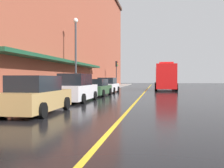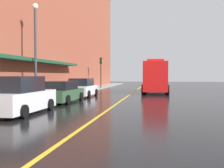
% 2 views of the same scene
% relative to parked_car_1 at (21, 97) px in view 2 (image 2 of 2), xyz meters
% --- Properties ---
extents(ground_plane, '(112.00, 112.00, 0.00)m').
position_rel_parked_car_1_xyz_m(ground_plane, '(4.02, 15.30, -0.88)').
color(ground_plane, black).
extents(sidewalk_left, '(2.40, 70.00, 0.15)m').
position_rel_parked_car_1_xyz_m(sidewalk_left, '(-2.18, 15.30, -0.80)').
color(sidewalk_left, gray).
rests_on(sidewalk_left, ground).
extents(lane_center_stripe, '(0.16, 70.00, 0.01)m').
position_rel_parked_car_1_xyz_m(lane_center_stripe, '(4.02, 15.30, -0.87)').
color(lane_center_stripe, gold).
rests_on(lane_center_stripe, ground).
extents(brick_building_left, '(11.34, 64.00, 18.66)m').
position_rel_parked_car_1_xyz_m(brick_building_left, '(-8.47, 14.30, 8.46)').
color(brick_building_left, brown).
rests_on(brick_building_left, ground).
extents(parked_car_1, '(2.02, 4.89, 1.89)m').
position_rel_parked_car_1_xyz_m(parked_car_1, '(0.00, 0.00, 0.00)').
color(parked_car_1, silver).
rests_on(parked_car_1, ground).
extents(parked_car_2, '(2.07, 4.87, 1.53)m').
position_rel_parked_car_1_xyz_m(parked_car_2, '(0.04, 6.01, -0.15)').
color(parked_car_2, '#2D5133').
rests_on(parked_car_2, ground).
extents(parked_car_3, '(2.15, 4.41, 1.66)m').
position_rel_parked_car_1_xyz_m(parked_car_3, '(0.00, 11.41, -0.10)').
color(parked_car_3, silver).
rests_on(parked_car_3, ground).
extents(fire_truck, '(2.81, 8.81, 3.56)m').
position_rel_parked_car_1_xyz_m(fire_truck, '(6.49, 18.34, 0.82)').
color(fire_truck, red).
rests_on(fire_truck, ground).
extents(parking_meter_0, '(0.14, 0.18, 1.33)m').
position_rel_parked_car_1_xyz_m(parking_meter_0, '(-1.33, 11.67, 0.18)').
color(parking_meter_0, '#4C4C51').
rests_on(parking_meter_0, sidewalk_left).
extents(parking_meter_2, '(0.14, 0.18, 1.33)m').
position_rel_parked_car_1_xyz_m(parking_meter_2, '(-1.33, 2.89, 0.18)').
color(parking_meter_2, '#4C4C51').
rests_on(parking_meter_2, sidewalk_left).
extents(street_lamp_left, '(0.44, 0.44, 6.94)m').
position_rel_parked_car_1_xyz_m(street_lamp_left, '(-1.93, 5.95, 3.52)').
color(street_lamp_left, '#33383D').
rests_on(street_lamp_left, sidewalk_left).
extents(traffic_light_near, '(0.38, 0.36, 4.30)m').
position_rel_parked_car_1_xyz_m(traffic_light_near, '(-1.27, 26.06, 2.28)').
color(traffic_light_near, '#232326').
rests_on(traffic_light_near, sidewalk_left).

